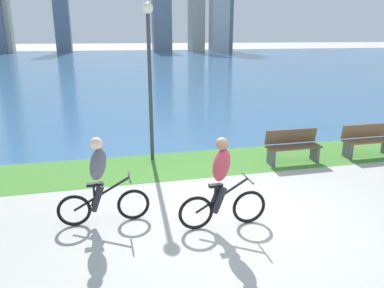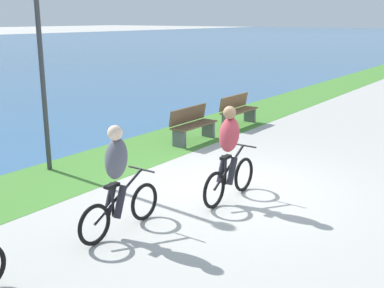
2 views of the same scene
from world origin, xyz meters
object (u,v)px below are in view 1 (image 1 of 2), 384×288
cyclist_lead (222,183)px  bench_near_path (293,146)px  cyclist_trailing (100,181)px  lamppost_tall (149,62)px  bench_far_along_path (367,140)px

cyclist_lead → bench_near_path: (2.97, 2.89, -0.38)m
cyclist_trailing → bench_near_path: bearing=24.0°
bench_near_path → lamppost_tall: size_ratio=0.36×
cyclist_trailing → lamppost_tall: (1.38, 3.35, 1.85)m
cyclist_trailing → cyclist_lead: bearing=-17.0°
bench_far_along_path → lamppost_tall: 6.53m
cyclist_lead → bench_far_along_path: size_ratio=1.12×
cyclist_lead → bench_near_path: bearing=44.2°
cyclist_trailing → bench_far_along_path: (7.42, 2.29, -0.38)m
cyclist_trailing → lamppost_tall: lamppost_tall is taller
cyclist_lead → cyclist_trailing: cyclist_lead is taller
bench_far_along_path → cyclist_lead: bearing=-151.3°
cyclist_trailing → bench_near_path: cyclist_trailing is taller
cyclist_lead → bench_near_path: cyclist_lead is taller
cyclist_trailing → bench_far_along_path: bearing=17.1°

